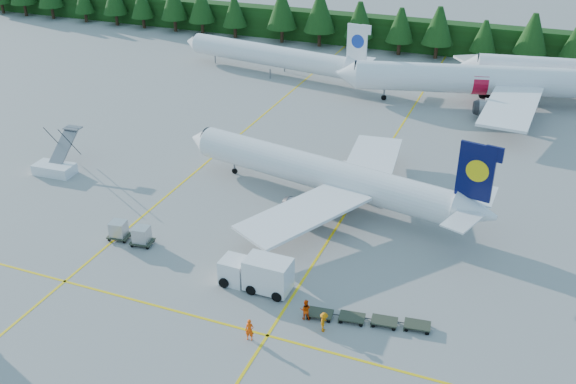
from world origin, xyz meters
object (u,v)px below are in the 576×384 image
at_px(service_truck, 256,272).
at_px(airliner_navy, 315,172).
at_px(airliner_red, 474,80).
at_px(airstairs, 56,165).

bearing_deg(service_truck, airliner_navy, 93.79).
bearing_deg(service_truck, airliner_red, 79.33).
relative_size(airstairs, service_truck, 1.03).
xyz_separation_m(airstairs, service_truck, (31.98, -12.25, 0.61)).
bearing_deg(airstairs, airliner_navy, 6.91).
distance_m(airliner_navy, airstairs, 31.72).
bearing_deg(airliner_red, airliner_navy, -122.00).
distance_m(airliner_red, service_truck, 56.66).
relative_size(airliner_red, airstairs, 6.43).
height_order(airliner_red, airstairs, airliner_red).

